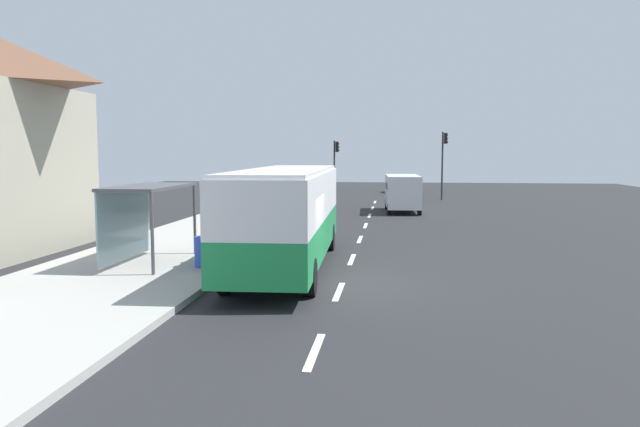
{
  "coord_description": "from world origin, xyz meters",
  "views": [
    {
      "loc": [
        1.71,
        -17.09,
        3.73
      ],
      "look_at": [
        -1.0,
        5.07,
        1.5
      ],
      "focal_mm": 34.39,
      "sensor_mm": 36.0,
      "label": 1
    }
  ],
  "objects_px": {
    "white_van": "(403,191)",
    "recycling_bin_blue": "(203,252)",
    "recycling_bin_green": "(210,248)",
    "bus_shelter": "(140,203)",
    "traffic_light_far_side": "(336,160)",
    "traffic_light_near_side": "(444,155)",
    "bus": "(287,212)",
    "sedan_near": "(401,184)"
  },
  "relations": [
    {
      "from": "bus",
      "to": "recycling_bin_blue",
      "type": "xyz_separation_m",
      "value": [
        -2.49,
        -0.92,
        -1.19
      ]
    },
    {
      "from": "recycling_bin_green",
      "to": "traffic_light_near_side",
      "type": "bearing_deg",
      "value": 72.12
    },
    {
      "from": "white_van",
      "to": "sedan_near",
      "type": "xyz_separation_m",
      "value": [
        0.1,
        19.24,
        -0.55
      ]
    },
    {
      "from": "sedan_near",
      "to": "traffic_light_far_side",
      "type": "distance_m",
      "value": 10.03
    },
    {
      "from": "white_van",
      "to": "traffic_light_near_side",
      "type": "distance_m",
      "value": 11.05
    },
    {
      "from": "sedan_near",
      "to": "traffic_light_far_side",
      "type": "relative_size",
      "value": 0.95
    },
    {
      "from": "recycling_bin_blue",
      "to": "traffic_light_near_side",
      "type": "height_order",
      "value": "traffic_light_near_side"
    },
    {
      "from": "recycling_bin_blue",
      "to": "recycling_bin_green",
      "type": "bearing_deg",
      "value": 90.0
    },
    {
      "from": "recycling_bin_green",
      "to": "sedan_near",
      "type": "bearing_deg",
      "value": 80.53
    },
    {
      "from": "sedan_near",
      "to": "recycling_bin_blue",
      "type": "xyz_separation_m",
      "value": [
        -6.5,
        -39.67,
        -0.14
      ]
    },
    {
      "from": "white_van",
      "to": "traffic_light_far_side",
      "type": "relative_size",
      "value": 1.13
    },
    {
      "from": "bus",
      "to": "white_van",
      "type": "distance_m",
      "value": 19.91
    },
    {
      "from": "recycling_bin_green",
      "to": "recycling_bin_blue",
      "type": "bearing_deg",
      "value": -90.0
    },
    {
      "from": "recycling_bin_green",
      "to": "traffic_light_far_side",
      "type": "xyz_separation_m",
      "value": [
        1.1,
        30.85,
        2.47
      ]
    },
    {
      "from": "sedan_near",
      "to": "traffic_light_near_side",
      "type": "distance_m",
      "value": 9.86
    },
    {
      "from": "recycling_bin_green",
      "to": "traffic_light_near_side",
      "type": "relative_size",
      "value": 0.18
    },
    {
      "from": "sedan_near",
      "to": "white_van",
      "type": "bearing_deg",
      "value": -90.29
    },
    {
      "from": "sedan_near",
      "to": "traffic_light_near_side",
      "type": "relative_size",
      "value": 0.84
    },
    {
      "from": "traffic_light_far_side",
      "to": "bus_shelter",
      "type": "relative_size",
      "value": 1.17
    },
    {
      "from": "white_van",
      "to": "sedan_near",
      "type": "bearing_deg",
      "value": 89.71
    },
    {
      "from": "white_van",
      "to": "bus_shelter",
      "type": "distance_m",
      "value": 21.74
    },
    {
      "from": "recycling_bin_blue",
      "to": "traffic_light_far_side",
      "type": "xyz_separation_m",
      "value": [
        1.1,
        31.55,
        2.47
      ]
    },
    {
      "from": "recycling_bin_blue",
      "to": "recycling_bin_green",
      "type": "relative_size",
      "value": 1.0
    },
    {
      "from": "bus",
      "to": "bus_shelter",
      "type": "height_order",
      "value": "bus"
    },
    {
      "from": "white_van",
      "to": "recycling_bin_green",
      "type": "bearing_deg",
      "value": -107.97
    },
    {
      "from": "bus",
      "to": "recycling_bin_green",
      "type": "bearing_deg",
      "value": -174.95
    },
    {
      "from": "white_van",
      "to": "traffic_light_far_side",
      "type": "distance_m",
      "value": 12.44
    },
    {
      "from": "bus",
      "to": "sedan_near",
      "type": "relative_size",
      "value": 2.49
    },
    {
      "from": "bus",
      "to": "sedan_near",
      "type": "bearing_deg",
      "value": 84.09
    },
    {
      "from": "bus",
      "to": "recycling_bin_blue",
      "type": "height_order",
      "value": "bus"
    },
    {
      "from": "bus_shelter",
      "to": "bus",
      "type": "bearing_deg",
      "value": 5.18
    },
    {
      "from": "traffic_light_near_side",
      "to": "bus_shelter",
      "type": "bearing_deg",
      "value": -111.48
    },
    {
      "from": "bus_shelter",
      "to": "white_van",
      "type": "bearing_deg",
      "value": 66.64
    },
    {
      "from": "traffic_light_far_side",
      "to": "bus",
      "type": "bearing_deg",
      "value": -87.41
    },
    {
      "from": "recycling_bin_blue",
      "to": "white_van",
      "type": "bearing_deg",
      "value": 72.61
    },
    {
      "from": "white_van",
      "to": "bus",
      "type": "bearing_deg",
      "value": -101.34
    },
    {
      "from": "recycling_bin_green",
      "to": "bus_shelter",
      "type": "height_order",
      "value": "bus_shelter"
    },
    {
      "from": "recycling_bin_green",
      "to": "bus_shelter",
      "type": "relative_size",
      "value": 0.24
    },
    {
      "from": "traffic_light_near_side",
      "to": "bus",
      "type": "bearing_deg",
      "value": -103.58
    },
    {
      "from": "recycling_bin_blue",
      "to": "bus",
      "type": "bearing_deg",
      "value": 20.3
    },
    {
      "from": "recycling_bin_green",
      "to": "traffic_light_near_side",
      "type": "xyz_separation_m",
      "value": [
        9.7,
        30.05,
        2.87
      ]
    },
    {
      "from": "white_van",
      "to": "recycling_bin_blue",
      "type": "xyz_separation_m",
      "value": [
        -6.4,
        -20.44,
        -0.69
      ]
    }
  ]
}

